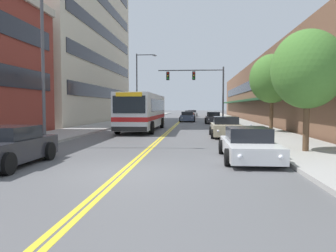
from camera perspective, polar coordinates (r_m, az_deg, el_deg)
ground_plane at (r=47.25m, az=2.19°, el=0.91°), size 240.00×240.00×0.00m
sidewalk_left at (r=48.19m, az=-6.69°, el=1.03°), size 3.89×106.00×0.15m
sidewalk_right at (r=47.47m, az=11.20°, el=0.95°), size 3.89×106.00×0.15m
centre_line at (r=47.25m, az=2.19°, el=0.91°), size 0.34×106.00×0.01m
office_tower_left at (r=47.74m, az=-18.07°, el=17.16°), size 12.08×29.01×27.08m
storefront_row_right at (r=48.52m, az=18.56°, el=5.50°), size 9.10×68.00×7.96m
city_bus at (r=28.56m, az=-4.31°, el=2.76°), size 2.88×12.00×3.10m
car_black_parked_left_near at (r=38.87m, az=-4.92°, el=1.31°), size 2.20×4.62×1.41m
car_charcoal_parked_left_mid at (r=12.73m, az=-26.19°, el=-3.37°), size 1.98×4.67×1.39m
car_white_parked_right_foreground at (r=13.27m, az=13.82°, el=-3.19°), size 2.10×4.93×1.26m
car_dark_grey_parked_right_mid at (r=40.40m, az=7.88°, el=1.37°), size 2.02×4.27×1.41m
car_beige_parked_right_far at (r=22.75m, az=10.02°, el=-0.26°), size 2.13×4.58×1.38m
car_red_moving_lead at (r=60.01m, az=3.75°, el=2.04°), size 2.01×4.92×1.33m
car_silver_moving_second at (r=69.52m, az=4.25°, el=2.22°), size 2.16×4.71×1.30m
car_slate_blue_moving_third at (r=44.82m, az=3.40°, el=1.59°), size 2.10×4.22×1.37m
traffic_signal_mast at (r=36.39m, az=5.65°, el=7.40°), size 7.24×0.38×6.40m
street_lamp_left_near at (r=17.65m, az=-19.95°, el=13.65°), size 2.70×0.28×8.91m
street_lamp_left_far at (r=42.16m, az=-4.97°, el=7.65°), size 2.66×0.28×8.74m
street_tree_right_near at (r=15.43m, az=23.13°, el=9.04°), size 3.07×3.07×5.21m
street_tree_right_mid at (r=26.51m, az=17.65°, el=7.85°), size 3.40×3.40×5.93m
fire_hydrant at (r=22.66m, az=14.22°, el=-0.59°), size 0.31×0.23×0.77m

